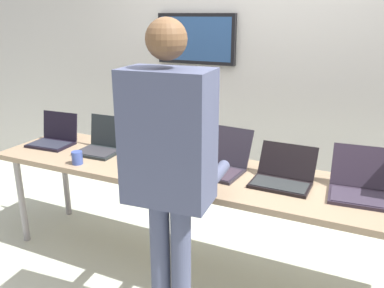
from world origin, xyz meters
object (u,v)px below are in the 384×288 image
object	(u,v)px
laptop_station_0	(54,137)
laptop_station_1	(102,144)
laptop_station_3	(218,161)
laptop_station_5	(361,185)
laptop_station_4	(283,175)
laptop_station_2	(154,153)
workbench	(207,179)
person	(169,160)
coffee_mug	(77,158)

from	to	relation	value
laptop_station_0	laptop_station_1	bearing A→B (deg)	2.08
laptop_station_1	laptop_station_3	size ratio (longest dim) A/B	0.76
laptop_station_1	laptop_station_5	xyz separation A→B (m)	(1.84, 0.01, -0.00)
laptop_station_1	laptop_station_3	xyz separation A→B (m)	(0.95, 0.02, 0.00)
laptop_station_1	laptop_station_4	distance (m)	1.39
laptop_station_1	laptop_station_2	size ratio (longest dim) A/B	0.82
workbench	laptop_station_2	distance (m)	0.44
laptop_station_0	person	distance (m)	1.57
person	laptop_station_0	bearing A→B (deg)	155.30
laptop_station_0	laptop_station_4	world-z (taller)	laptop_station_0
laptop_station_2	laptop_station_5	xyz separation A→B (m)	(1.38, 0.02, 0.00)
laptop_station_5	coffee_mug	world-z (taller)	laptop_station_5
workbench	person	distance (m)	0.72
laptop_station_3	laptop_station_1	bearing A→B (deg)	-178.49
laptop_station_4	person	xyz separation A→B (m)	(-0.44, -0.65, 0.25)
laptop_station_2	person	bearing A→B (deg)	-53.75
workbench	laptop_station_2	bearing A→B (deg)	175.11
laptop_station_2	coffee_mug	world-z (taller)	laptop_station_2
laptop_station_1	workbench	bearing A→B (deg)	-2.66
laptop_station_3	coffee_mug	xyz separation A→B (m)	(-0.93, -0.32, -0.01)
laptop_station_5	workbench	bearing A→B (deg)	-176.60
laptop_station_4	laptop_station_3	bearing A→B (deg)	175.38
laptop_station_1	laptop_station_0	bearing A→B (deg)	-177.92
workbench	laptop_station_0	distance (m)	1.36
laptop_station_2	coffee_mug	bearing A→B (deg)	-147.73
laptop_station_2	coffee_mug	distance (m)	0.54
laptop_station_3	coffee_mug	size ratio (longest dim) A/B	4.51
laptop_station_4	person	world-z (taller)	person
laptop_station_0	laptop_station_3	xyz separation A→B (m)	(1.40, 0.04, 0.00)
laptop_station_4	laptop_station_5	bearing A→B (deg)	3.30
laptop_station_4	coffee_mug	size ratio (longest dim) A/B	3.96
laptop_station_3	person	distance (m)	0.73
laptop_station_4	laptop_station_5	size ratio (longest dim) A/B	0.92
laptop_station_1	laptop_station_3	bearing A→B (deg)	1.51
laptop_station_3	person	world-z (taller)	person
laptop_station_5	person	world-z (taller)	person
laptop_station_1	person	xyz separation A→B (m)	(0.95, -0.66, 0.24)
laptop_station_4	laptop_station_1	bearing A→B (deg)	179.54
laptop_station_1	laptop_station_2	bearing A→B (deg)	-0.59
workbench	laptop_station_1	xyz separation A→B (m)	(-0.90, 0.04, 0.11)
laptop_station_3	laptop_station_5	bearing A→B (deg)	-0.66
workbench	laptop_station_5	bearing A→B (deg)	3.40
workbench	laptop_station_2	world-z (taller)	laptop_station_2
person	coffee_mug	bearing A→B (deg)	158.36
laptop_station_1	person	world-z (taller)	person
laptop_station_1	laptop_station_2	xyz separation A→B (m)	(0.47, -0.00, -0.00)
laptop_station_4	person	size ratio (longest dim) A/B	0.21
laptop_station_0	laptop_station_5	size ratio (longest dim) A/B	0.87
person	coffee_mug	size ratio (longest dim) A/B	19.26
laptop_station_0	laptop_station_4	size ratio (longest dim) A/B	0.95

